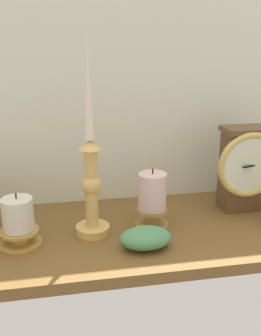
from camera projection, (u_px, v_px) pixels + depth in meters
ground_plane at (119, 234)px, 86.05cm from camera, size 100.00×36.00×2.40cm
back_wall at (106, 71)px, 92.81cm from camera, size 120.00×2.00×65.00cm
mantel_clock at (244, 167)px, 92.76cm from camera, size 15.53×8.72×20.26cm
candlestick_tall_center at (91, 174)px, 79.73cm from camera, size 7.20×7.20×42.17cm
pillar_candle_front at (152, 198)px, 85.84cm from camera, size 7.65×7.65×13.30cm
pillar_candle_near_clock at (19, 222)px, 78.21cm from camera, size 8.69×8.69×11.06cm
ivy_sprig at (146, 238)px, 77.58cm from camera, size 10.36×7.25×4.26cm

